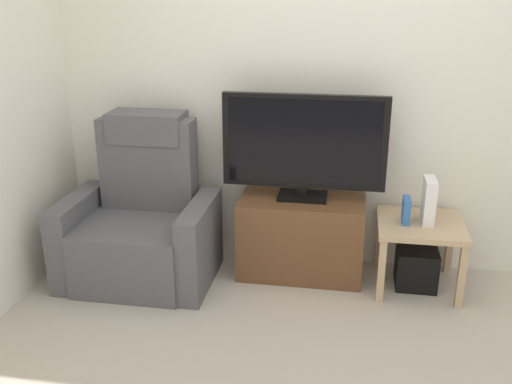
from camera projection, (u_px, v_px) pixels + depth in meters
ground_plane at (310, 346)px, 3.15m from camera, size 6.40×6.40×0.00m
wall_back at (330, 78)px, 3.76m from camera, size 6.40×0.06×2.60m
tv_stand at (301, 236)px, 3.87m from camera, size 0.83×0.44×0.54m
television at (304, 145)px, 3.67m from camera, size 1.06×0.20×0.69m
recliner_armchair at (142, 223)px, 3.83m from camera, size 0.98×0.78×1.08m
side_table at (420, 232)px, 3.67m from camera, size 0.54×0.54×0.45m
subwoofer_box at (416, 267)px, 3.75m from camera, size 0.26×0.26×0.26m
book_upright at (406, 210)px, 3.61m from camera, size 0.04×0.14×0.16m
game_console at (429, 201)px, 3.60m from camera, size 0.07×0.20×0.29m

